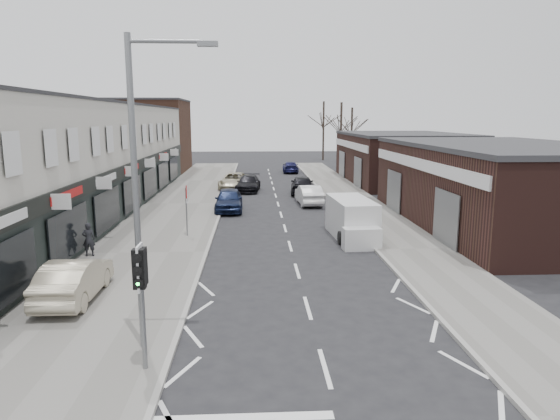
{
  "coord_description": "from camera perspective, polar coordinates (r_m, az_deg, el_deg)",
  "views": [
    {
      "loc": [
        -1.72,
        -13.39,
        6.11
      ],
      "look_at": [
        -0.72,
        5.6,
        2.6
      ],
      "focal_mm": 32.0,
      "sensor_mm": 36.0,
      "label": 1
    }
  ],
  "objects": [
    {
      "name": "white_van",
      "position": [
        25.95,
        8.23,
        -1.11
      ],
      "size": [
        2.08,
        5.27,
        2.02
      ],
      "rotation": [
        0.0,
        0.0,
        0.06
      ],
      "color": "silver",
      "rests_on": "ground"
    },
    {
      "name": "right_unit_far",
      "position": [
        49.63,
        13.72,
        5.71
      ],
      "size": [
        10.0,
        16.0,
        4.5
      ],
      "primitive_type": "cube",
      "color": "#361C18",
      "rests_on": "ground"
    },
    {
      "name": "parked_car_left_a",
      "position": [
        33.31,
        -5.86,
        1.16
      ],
      "size": [
        1.83,
        4.45,
        1.51
      ],
      "primitive_type": "imported",
      "rotation": [
        0.0,
        0.0,
        0.01
      ],
      "color": "#121B38",
      "rests_on": "ground"
    },
    {
      "name": "parked_car_left_b",
      "position": [
        42.32,
        -3.64,
        3.05
      ],
      "size": [
        2.25,
        4.7,
        1.32
      ],
      "primitive_type": "imported",
      "rotation": [
        0.0,
        0.0,
        -0.09
      ],
      "color": "black",
      "rests_on": "ground"
    },
    {
      "name": "parked_car_right_b",
      "position": [
        40.69,
        2.55,
        2.91
      ],
      "size": [
        2.17,
        4.65,
        1.54
      ],
      "primitive_type": "imported",
      "rotation": [
        0.0,
        0.0,
        3.06
      ],
      "color": "black",
      "rests_on": "ground"
    },
    {
      "name": "pavement_left",
      "position": [
        36.25,
        -10.94,
        0.67
      ],
      "size": [
        5.5,
        64.0,
        0.12
      ],
      "primitive_type": "cube",
      "color": "slate",
      "rests_on": "ground"
    },
    {
      "name": "brick_block_far",
      "position": [
        59.6,
        -14.55,
        8.11
      ],
      "size": [
        8.0,
        10.0,
        8.0
      ],
      "primitive_type": "cube",
      "color": "#4D2D21",
      "rests_on": "ground"
    },
    {
      "name": "pavement_right",
      "position": [
        36.67,
        8.79,
        0.84
      ],
      "size": [
        3.5,
        64.0,
        0.12
      ],
      "primitive_type": "cube",
      "color": "slate",
      "rests_on": "ground"
    },
    {
      "name": "ground",
      "position": [
        14.82,
        4.03,
        -13.93
      ],
      "size": [
        160.0,
        160.0,
        0.0
      ],
      "primitive_type": "plane",
      "color": "black",
      "rests_on": "ground"
    },
    {
      "name": "pedestrian",
      "position": [
        23.48,
        -21.02,
        -3.15
      ],
      "size": [
        0.58,
        0.42,
        1.5
      ],
      "primitive_type": "imported",
      "rotation": [
        0.0,
        0.0,
        3.25
      ],
      "color": "black",
      "rests_on": "pavement_left"
    },
    {
      "name": "warning_sign",
      "position": [
        25.92,
        -10.61,
        1.61
      ],
      "size": [
        0.12,
        0.8,
        2.7
      ],
      "color": "slate",
      "rests_on": "pavement_left"
    },
    {
      "name": "right_unit_near",
      "position": [
        31.1,
        24.25,
        2.41
      ],
      "size": [
        10.0,
        18.0,
        4.5
      ],
      "primitive_type": "cube",
      "color": "#361C18",
      "rests_on": "ground"
    },
    {
      "name": "shop_terrace_left",
      "position": [
        35.03,
        -22.76,
        5.46
      ],
      "size": [
        8.0,
        41.0,
        7.1
      ],
      "primitive_type": "cube",
      "color": "beige",
      "rests_on": "ground"
    },
    {
      "name": "street_lamp",
      "position": [
        12.98,
        -15.51,
        3.48
      ],
      "size": [
        2.23,
        0.22,
        8.0
      ],
      "color": "slate",
      "rests_on": "pavement_left"
    },
    {
      "name": "tree_far_a",
      "position": [
        62.62,
        6.89,
        4.79
      ],
      "size": [
        3.6,
        3.6,
        8.0
      ],
      "primitive_type": null,
      "color": "#382D26",
      "rests_on": "ground"
    },
    {
      "name": "parked_car_right_c",
      "position": [
        56.91,
        1.21,
        4.93
      ],
      "size": [
        1.89,
        4.34,
        1.24
      ],
      "primitive_type": "imported",
      "rotation": [
        0.0,
        0.0,
        3.1
      ],
      "color": "#141640",
      "rests_on": "ground"
    },
    {
      "name": "sedan_on_pavement",
      "position": [
        18.17,
        -22.47,
        -7.3
      ],
      "size": [
        1.51,
        4.24,
        1.39
      ],
      "primitive_type": "imported",
      "rotation": [
        0.0,
        0.0,
        3.15
      ],
      "color": "#A99F87",
      "rests_on": "pavement_left"
    },
    {
      "name": "parked_car_left_c",
      "position": [
        43.69,
        -5.2,
        3.32
      ],
      "size": [
        2.87,
        5.31,
        1.42
      ],
      "primitive_type": "imported",
      "rotation": [
        0.0,
        0.0,
        -0.1
      ],
      "color": "#B0A88D",
      "rests_on": "ground"
    },
    {
      "name": "traffic_light",
      "position": [
        12.26,
        -15.64,
        -7.5
      ],
      "size": [
        0.28,
        0.6,
        3.1
      ],
      "color": "slate",
      "rests_on": "pavement_left"
    },
    {
      "name": "tree_far_c",
      "position": [
        74.35,
        4.93,
        5.72
      ],
      "size": [
        3.6,
        3.6,
        8.5
      ],
      "primitive_type": null,
      "color": "#382D26",
      "rests_on": "ground"
    },
    {
      "name": "tree_far_b",
      "position": [
        68.94,
        8.09,
        5.28
      ],
      "size": [
        3.6,
        3.6,
        7.5
      ],
      "primitive_type": null,
      "color": "#382D26",
      "rests_on": "ground"
    },
    {
      "name": "parked_car_right_a",
      "position": [
        35.77,
        3.32,
        1.75
      ],
      "size": [
        1.73,
        4.35,
        1.41
      ],
      "primitive_type": "imported",
      "rotation": [
        0.0,
        0.0,
        3.2
      ],
      "color": "silver",
      "rests_on": "ground"
    }
  ]
}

